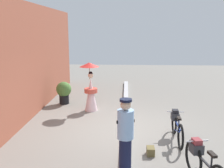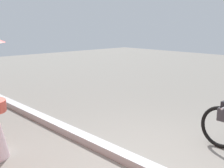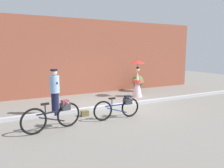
{
  "view_description": "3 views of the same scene",
  "coord_description": "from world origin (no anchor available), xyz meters",
  "views": [
    {
      "loc": [
        -7.56,
        0.01,
        3.01
      ],
      "look_at": [
        0.7,
        0.46,
        1.27
      ],
      "focal_mm": 41.7,
      "sensor_mm": 36.0,
      "label": 1
    },
    {
      "loc": [
        -2.08,
        2.64,
        1.89
      ],
      "look_at": [
        0.24,
        0.45,
        1.22
      ],
      "focal_mm": 44.74,
      "sensor_mm": 36.0,
      "label": 2
    },
    {
      "loc": [
        -4.25,
        -7.78,
        2.29
      ],
      "look_at": [
        -0.11,
        0.24,
        0.92
      ],
      "focal_mm": 35.5,
      "sensor_mm": 36.0,
      "label": 3
    }
  ],
  "objects": []
}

